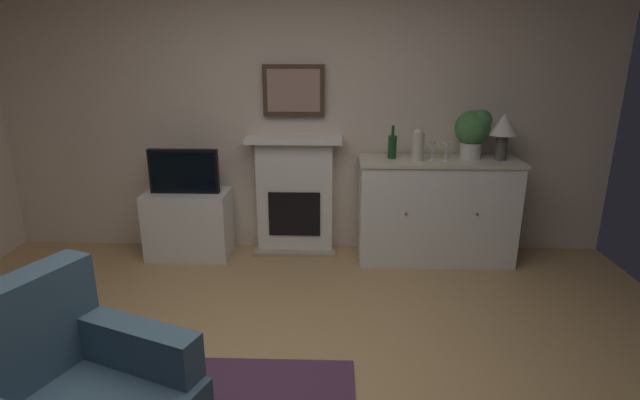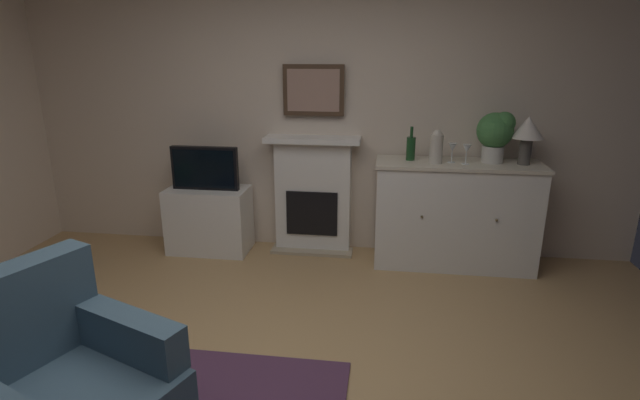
% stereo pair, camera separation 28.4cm
% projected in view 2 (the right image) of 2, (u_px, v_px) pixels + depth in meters
% --- Properties ---
extents(wall_rear, '(5.70, 0.06, 2.66)m').
position_uv_depth(wall_rear, '(322.00, 109.00, 4.43)').
color(wall_rear, beige).
rests_on(wall_rear, ground_plane).
extents(fireplace_unit, '(0.87, 0.30, 1.10)m').
position_uv_depth(fireplace_unit, '(313.00, 195.00, 4.55)').
color(fireplace_unit, white).
rests_on(fireplace_unit, ground_plane).
extents(framed_picture, '(0.55, 0.04, 0.45)m').
position_uv_depth(framed_picture, '(313.00, 90.00, 4.31)').
color(framed_picture, '#473323').
extents(sideboard_cabinet, '(1.40, 0.49, 0.94)m').
position_uv_depth(sideboard_cabinet, '(455.00, 215.00, 4.23)').
color(sideboard_cabinet, white).
rests_on(sideboard_cabinet, ground_plane).
extents(table_lamp, '(0.26, 0.26, 0.40)m').
position_uv_depth(table_lamp, '(528.00, 131.00, 3.94)').
color(table_lamp, '#4C4742').
rests_on(table_lamp, sideboard_cabinet).
extents(wine_bottle, '(0.08, 0.08, 0.29)m').
position_uv_depth(wine_bottle, '(411.00, 148.00, 4.15)').
color(wine_bottle, '#193F1E').
rests_on(wine_bottle, sideboard_cabinet).
extents(wine_glass_left, '(0.07, 0.07, 0.16)m').
position_uv_depth(wine_glass_left, '(452.00, 148.00, 4.06)').
color(wine_glass_left, silver).
rests_on(wine_glass_left, sideboard_cabinet).
extents(wine_glass_center, '(0.07, 0.07, 0.16)m').
position_uv_depth(wine_glass_center, '(467.00, 150.00, 4.00)').
color(wine_glass_center, silver).
rests_on(wine_glass_center, sideboard_cabinet).
extents(vase_decorative, '(0.11, 0.11, 0.28)m').
position_uv_depth(vase_decorative, '(436.00, 147.00, 4.03)').
color(vase_decorative, beige).
rests_on(vase_decorative, sideboard_cabinet).
extents(tv_cabinet, '(0.75, 0.42, 0.61)m').
position_uv_depth(tv_cabinet, '(209.00, 220.00, 4.59)').
color(tv_cabinet, white).
rests_on(tv_cabinet, ground_plane).
extents(tv_set, '(0.62, 0.07, 0.40)m').
position_uv_depth(tv_set, '(205.00, 168.00, 4.42)').
color(tv_set, black).
rests_on(tv_set, tv_cabinet).
extents(potted_plant_small, '(0.30, 0.30, 0.43)m').
position_uv_depth(potted_plant_small, '(496.00, 132.00, 4.03)').
color(potted_plant_small, beige).
rests_on(potted_plant_small, sideboard_cabinet).
extents(armchair, '(1.03, 1.00, 0.92)m').
position_uv_depth(armchair, '(58.00, 392.00, 2.16)').
color(armchair, '#3F596B').
rests_on(armchair, ground_plane).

